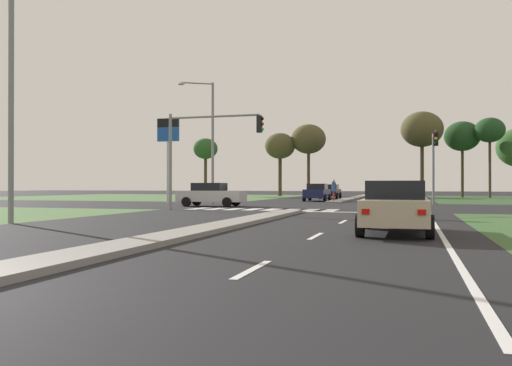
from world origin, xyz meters
name	(u,v)px	position (x,y,z in m)	size (l,w,h in m)	color
ground_plane	(317,207)	(0.00, 30.00, 0.00)	(200.00, 200.00, 0.00)	black
grass_verge_far_left	(150,197)	(-25.50, 54.50, 0.00)	(35.00, 35.00, 0.01)	#476B38
median_island_near	(215,227)	(0.00, 11.00, 0.07)	(1.20, 22.00, 0.14)	gray
median_island_far	(356,197)	(0.00, 55.00, 0.07)	(1.20, 36.00, 0.14)	gray
lane_dash_near	(252,269)	(3.50, 3.59, 0.01)	(0.14, 2.00, 0.01)	silver
lane_dash_second	(316,236)	(3.50, 9.59, 0.01)	(0.14, 2.00, 0.01)	silver
lane_dash_third	(343,222)	(3.50, 15.59, 0.01)	(0.14, 2.00, 0.01)	silver
edge_line_right	(440,232)	(6.85, 12.00, 0.01)	(0.14, 24.00, 0.01)	silver
stop_bar_near	(367,212)	(3.80, 23.00, 0.01)	(6.40, 0.50, 0.01)	silver
crosswalk_bar_near	(198,209)	(-6.40, 24.80, 0.01)	(0.70, 2.80, 0.01)	silver
crosswalk_bar_second	(216,209)	(-5.25, 24.80, 0.01)	(0.70, 2.80, 0.01)	silver
crosswalk_bar_third	(234,209)	(-4.10, 24.80, 0.01)	(0.70, 2.80, 0.01)	silver
crosswalk_bar_fourth	(253,209)	(-2.95, 24.80, 0.01)	(0.70, 2.80, 0.01)	silver
crosswalk_bar_fifth	(272,210)	(-1.80, 24.80, 0.01)	(0.70, 2.80, 0.01)	silver
crosswalk_bar_sixth	(291,210)	(-0.65, 24.80, 0.01)	(0.70, 2.80, 0.01)	silver
crosswalk_bar_seventh	(310,210)	(0.50, 24.80, 0.01)	(0.70, 2.80, 0.01)	silver
crosswalk_bar_eighth	(331,210)	(1.65, 24.80, 0.01)	(0.70, 2.80, 0.01)	silver
car_navy_near	(317,192)	(-2.17, 42.35, 0.81)	(2.06, 4.28, 1.58)	#161E47
car_silver_second	(211,194)	(-7.01, 28.39, 0.81)	(4.56, 1.97, 1.59)	#B7B7BC
car_beige_third	(396,207)	(5.60, 11.09, 0.79)	(2.02, 4.54, 1.54)	#BCAD8E
car_black_fourth	(330,191)	(-2.41, 51.97, 0.79)	(2.00, 4.34, 1.54)	black
traffic_signal_near_left	(204,142)	(-5.45, 23.40, 3.94)	(5.82, 0.32, 5.63)	gray
traffic_signal_far_right	(434,154)	(7.60, 34.88, 3.68)	(0.32, 4.66, 5.32)	gray
street_lamp_near	(9,90)	(-8.37, 11.35, 4.96)	(2.04, 1.12, 8.87)	gray
street_lamp_second	(209,136)	(-8.41, 31.67, 5.12)	(2.39, 1.46, 9.10)	gray
pedestrian_at_median	(334,188)	(-0.27, 39.54, 1.23)	(0.34, 0.34, 1.79)	maroon
fuel_price_totem	(168,141)	(-12.35, 32.81, 4.91)	(1.80, 0.24, 6.70)	silver
treeline_near	(206,149)	(-20.98, 61.88, 6.35)	(3.32, 3.32, 7.87)	#423323
treeline_second	(280,147)	(-11.13, 64.44, 6.73)	(4.12, 4.12, 8.56)	#423323
treeline_third	(308,139)	(-7.37, 65.30, 7.67)	(4.69, 4.69, 9.72)	#423323
treeline_fourth	(422,130)	(7.22, 60.02, 8.00)	(4.91, 4.91, 10.15)	#423323
treeline_fifth	(462,137)	(11.89, 62.65, 7.30)	(4.19, 4.19, 9.13)	#423323
treeline_sixth	(490,131)	(14.69, 60.83, 7.74)	(3.38, 3.38, 9.26)	#423323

